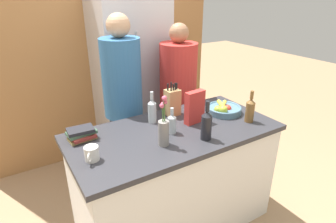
# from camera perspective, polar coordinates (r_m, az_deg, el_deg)

# --- Properties ---
(ground_plane) EXTENTS (14.00, 14.00, 0.00)m
(ground_plane) POSITION_cam_1_polar(r_m,az_deg,el_deg) (2.72, 1.18, -21.07)
(ground_plane) COLOR #A37F5B
(kitchen_island) EXTENTS (1.63, 0.80, 0.91)m
(kitchen_island) POSITION_cam_1_polar(r_m,az_deg,el_deg) (2.42, 1.27, -13.36)
(kitchen_island) COLOR silver
(kitchen_island) RESTS_ON ground_plane
(back_wall_wood) EXTENTS (2.83, 0.12, 2.60)m
(back_wall_wood) POSITION_cam_1_polar(r_m,az_deg,el_deg) (3.41, -13.32, 12.63)
(back_wall_wood) COLOR #9E6B3D
(back_wall_wood) RESTS_ON ground_plane
(refrigerator) EXTENTS (0.75, 0.63, 1.87)m
(refrigerator) POSITION_cam_1_polar(r_m,az_deg,el_deg) (3.24, -7.40, 5.80)
(refrigerator) COLOR #B7B7BC
(refrigerator) RESTS_ON ground_plane
(fruit_bowl) EXTENTS (0.30, 0.30, 0.10)m
(fruit_bowl) POSITION_cam_1_polar(r_m,az_deg,el_deg) (2.51, 11.26, 0.48)
(fruit_bowl) COLOR slate
(fruit_bowl) RESTS_ON kitchen_island
(knife_block) EXTENTS (0.12, 0.10, 0.30)m
(knife_block) POSITION_cam_1_polar(r_m,az_deg,el_deg) (2.40, 0.90, 1.95)
(knife_block) COLOR tan
(knife_block) RESTS_ON kitchen_island
(flower_vase) EXTENTS (0.08, 0.08, 0.37)m
(flower_vase) POSITION_cam_1_polar(r_m,az_deg,el_deg) (1.93, -0.90, -3.74)
(flower_vase) COLOR gray
(flower_vase) RESTS_ON kitchen_island
(cereal_box) EXTENTS (0.18, 0.08, 0.27)m
(cereal_box) POSITION_cam_1_polar(r_m,az_deg,el_deg) (2.26, 5.44, 0.87)
(cereal_box) COLOR red
(cereal_box) RESTS_ON kitchen_island
(coffee_mug) EXTENTS (0.10, 0.12, 0.10)m
(coffee_mug) POSITION_cam_1_polar(r_m,az_deg,el_deg) (1.86, -15.28, -8.26)
(coffee_mug) COLOR silver
(coffee_mug) RESTS_ON kitchen_island
(book_stack) EXTENTS (0.21, 0.16, 0.09)m
(book_stack) POSITION_cam_1_polar(r_m,az_deg,el_deg) (2.13, -17.16, -4.35)
(book_stack) COLOR #99844C
(book_stack) RESTS_ON kitchen_island
(bottle_oil) EXTENTS (0.08, 0.08, 0.30)m
(bottle_oil) POSITION_cam_1_polar(r_m,az_deg,el_deg) (2.02, 7.82, -2.63)
(bottle_oil) COLOR black
(bottle_oil) RESTS_ON kitchen_island
(bottle_vinegar) EXTENTS (0.06, 0.06, 0.20)m
(bottle_vinegar) POSITION_cam_1_polar(r_m,az_deg,el_deg) (2.11, 0.82, -2.38)
(bottle_vinegar) COLOR #B2BCC1
(bottle_vinegar) RESTS_ON kitchen_island
(bottle_wine) EXTENTS (0.07, 0.07, 0.27)m
(bottle_wine) POSITION_cam_1_polar(r_m,az_deg,el_deg) (2.37, 16.33, 0.36)
(bottle_wine) COLOR brown
(bottle_wine) RESTS_ON kitchen_island
(bottle_water) EXTENTS (0.07, 0.07, 0.26)m
(bottle_water) POSITION_cam_1_polar(r_m,az_deg,el_deg) (2.27, -3.25, 0.24)
(bottle_water) COLOR #B2BCC1
(bottle_water) RESTS_ON kitchen_island
(person_at_sink) EXTENTS (0.35, 0.35, 1.74)m
(person_at_sink) POSITION_cam_1_polar(r_m,az_deg,el_deg) (2.61, -9.08, 2.33)
(person_at_sink) COLOR #383842
(person_at_sink) RESTS_ON ground_plane
(person_in_blue) EXTENTS (0.38, 0.38, 1.63)m
(person_in_blue) POSITION_cam_1_polar(r_m,az_deg,el_deg) (2.93, 2.04, 3.45)
(person_in_blue) COLOR #383842
(person_in_blue) RESTS_ON ground_plane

